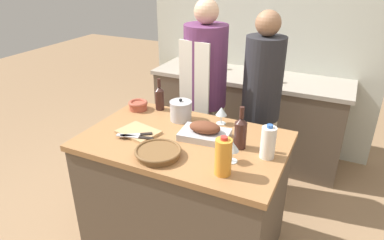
# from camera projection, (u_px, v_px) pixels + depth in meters

# --- Properties ---
(kitchen_island) EXTENTS (1.33, 0.85, 0.90)m
(kitchen_island) POSITION_uv_depth(u_px,v_px,m) (184.00, 194.00, 2.44)
(kitchen_island) COLOR brown
(kitchen_island) RESTS_ON ground_plane
(back_counter) EXTENTS (1.99, 0.60, 0.90)m
(back_counter) POSITION_uv_depth(u_px,v_px,m) (247.00, 116.00, 3.65)
(back_counter) COLOR brown
(back_counter) RESTS_ON ground_plane
(back_wall) EXTENTS (2.49, 0.10, 2.55)m
(back_wall) POSITION_uv_depth(u_px,v_px,m) (262.00, 32.00, 3.58)
(back_wall) COLOR silver
(back_wall) RESTS_ON ground_plane
(roasting_pan) EXTENTS (0.34, 0.24, 0.11)m
(roasting_pan) POSITION_uv_depth(u_px,v_px,m) (205.00, 132.00, 2.24)
(roasting_pan) COLOR #BCBCC1
(roasting_pan) RESTS_ON kitchen_island
(wicker_basket) EXTENTS (0.28, 0.28, 0.05)m
(wicker_basket) POSITION_uv_depth(u_px,v_px,m) (158.00, 152.00, 2.03)
(wicker_basket) COLOR brown
(wicker_basket) RESTS_ON kitchen_island
(cutting_board) EXTENTS (0.30, 0.25, 0.02)m
(cutting_board) POSITION_uv_depth(u_px,v_px,m) (138.00, 132.00, 2.31)
(cutting_board) COLOR tan
(cutting_board) RESTS_ON kitchen_island
(stock_pot) EXTENTS (0.16, 0.16, 0.17)m
(stock_pot) POSITION_uv_depth(u_px,v_px,m) (181.00, 111.00, 2.48)
(stock_pot) COLOR #B7B7BC
(stock_pot) RESTS_ON kitchen_island
(mixing_bowl) EXTENTS (0.15, 0.15, 0.07)m
(mixing_bowl) POSITION_uv_depth(u_px,v_px,m) (138.00, 105.00, 2.66)
(mixing_bowl) COLOR #A84C38
(mixing_bowl) RESTS_ON kitchen_island
(juice_jug) EXTENTS (0.09, 0.09, 0.23)m
(juice_jug) POSITION_uv_depth(u_px,v_px,m) (223.00, 157.00, 1.83)
(juice_jug) COLOR orange
(juice_jug) RESTS_ON kitchen_island
(milk_jug) EXTENTS (0.09, 0.09, 0.21)m
(milk_jug) POSITION_uv_depth(u_px,v_px,m) (268.00, 142.00, 1.99)
(milk_jug) COLOR white
(milk_jug) RESTS_ON kitchen_island
(wine_bottle_green) EXTENTS (0.08, 0.08, 0.28)m
(wine_bottle_green) POSITION_uv_depth(u_px,v_px,m) (241.00, 132.00, 2.09)
(wine_bottle_green) COLOR #381E19
(wine_bottle_green) RESTS_ON kitchen_island
(wine_bottle_dark) EXTENTS (0.07, 0.07, 0.25)m
(wine_bottle_dark) POSITION_uv_depth(u_px,v_px,m) (160.00, 97.00, 2.64)
(wine_bottle_dark) COLOR #381E19
(wine_bottle_dark) RESTS_ON kitchen_island
(wine_glass_left) EXTENTS (0.08, 0.08, 0.13)m
(wine_glass_left) POSITION_uv_depth(u_px,v_px,m) (221.00, 112.00, 2.41)
(wine_glass_left) COLOR silver
(wine_glass_left) RESTS_ON kitchen_island
(wine_glass_right) EXTENTS (0.08, 0.08, 0.13)m
(wine_glass_right) POSITION_uv_depth(u_px,v_px,m) (232.00, 147.00, 1.95)
(wine_glass_right) COLOR silver
(wine_glass_right) RESTS_ON kitchen_island
(knife_chef) EXTENTS (0.25, 0.08, 0.01)m
(knife_chef) POSITION_uv_depth(u_px,v_px,m) (136.00, 137.00, 2.22)
(knife_chef) COLOR #B7B7BC
(knife_chef) RESTS_ON cutting_board
(knife_paring) EXTENTS (0.19, 0.14, 0.01)m
(knife_paring) POSITION_uv_depth(u_px,v_px,m) (138.00, 135.00, 2.25)
(knife_paring) COLOR #B7B7BC
(knife_paring) RESTS_ON cutting_board
(condiment_bottle_tall) EXTENTS (0.05, 0.05, 0.21)m
(condiment_bottle_tall) POSITION_uv_depth(u_px,v_px,m) (265.00, 71.00, 3.25)
(condiment_bottle_tall) COLOR maroon
(condiment_bottle_tall) RESTS_ON back_counter
(condiment_bottle_short) EXTENTS (0.05, 0.05, 0.16)m
(condiment_bottle_short) POSITION_uv_depth(u_px,v_px,m) (217.00, 62.00, 3.64)
(condiment_bottle_short) COLOR #B28E2D
(condiment_bottle_short) RESTS_ON back_counter
(person_cook_aproned) EXTENTS (0.36, 0.38, 1.70)m
(person_cook_aproned) POSITION_uv_depth(u_px,v_px,m) (205.00, 91.00, 2.93)
(person_cook_aproned) COLOR beige
(person_cook_aproned) RESTS_ON ground_plane
(person_cook_guest) EXTENTS (0.31, 0.31, 1.64)m
(person_cook_guest) POSITION_uv_depth(u_px,v_px,m) (261.00, 103.00, 2.76)
(person_cook_guest) COLOR beige
(person_cook_guest) RESTS_ON ground_plane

